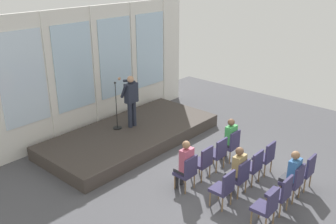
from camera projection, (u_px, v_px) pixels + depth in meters
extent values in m
plane|color=#4C4C51|center=(233.00, 183.00, 9.77)|extent=(14.12, 14.12, 0.00)
cube|color=silver|center=(95.00, 70.00, 12.36)|extent=(8.47, 0.10, 4.10)
cube|color=silver|center=(23.00, 79.00, 10.44)|extent=(1.38, 0.04, 2.68)
cube|color=silver|center=(51.00, 82.00, 11.14)|extent=(0.20, 0.08, 4.10)
cube|color=silver|center=(74.00, 67.00, 11.63)|extent=(1.38, 0.04, 2.68)
cube|color=silver|center=(96.00, 71.00, 12.32)|extent=(0.20, 0.08, 4.10)
cube|color=silver|center=(116.00, 58.00, 12.81)|extent=(1.38, 0.04, 2.68)
cube|color=silver|center=(134.00, 61.00, 13.50)|extent=(0.20, 0.08, 4.10)
cube|color=silver|center=(150.00, 50.00, 13.99)|extent=(1.38, 0.04, 2.68)
cube|color=silver|center=(165.00, 53.00, 14.68)|extent=(0.20, 0.08, 4.10)
cube|color=#3F3833|center=(132.00, 135.00, 12.03)|extent=(5.71, 2.67, 0.40)
cylinder|color=#232838|center=(130.00, 115.00, 12.00)|extent=(0.14, 0.14, 0.83)
cylinder|color=#232838|center=(134.00, 114.00, 12.12)|extent=(0.14, 0.14, 0.83)
cube|color=#232838|center=(131.00, 93.00, 11.79)|extent=(0.42, 0.22, 0.62)
cube|color=maroon|center=(129.00, 90.00, 11.84)|extent=(0.06, 0.01, 0.37)
sphere|color=tan|center=(130.00, 79.00, 11.64)|extent=(0.21, 0.21, 0.21)
cylinder|color=#232838|center=(124.00, 91.00, 11.64)|extent=(0.09, 0.28, 0.45)
cylinder|color=#232838|center=(131.00, 82.00, 11.87)|extent=(0.15, 0.36, 0.15)
cylinder|color=#232838|center=(127.00, 81.00, 11.90)|extent=(0.11, 0.34, 0.15)
sphere|color=tan|center=(119.00, 79.00, 11.98)|extent=(0.10, 0.10, 0.10)
cylinder|color=black|center=(117.00, 128.00, 12.05)|extent=(0.28, 0.28, 0.03)
cylinder|color=black|center=(116.00, 106.00, 11.78)|extent=(0.02, 0.02, 1.45)
sphere|color=#262626|center=(115.00, 83.00, 11.50)|extent=(0.07, 0.07, 0.07)
cylinder|color=olive|center=(184.00, 176.00, 9.72)|extent=(0.04, 0.04, 0.40)
cylinder|color=olive|center=(175.00, 182.00, 9.46)|extent=(0.04, 0.04, 0.40)
cylinder|color=olive|center=(194.00, 181.00, 9.51)|extent=(0.04, 0.04, 0.40)
cylinder|color=olive|center=(185.00, 187.00, 9.26)|extent=(0.04, 0.04, 0.40)
cube|color=#383356|center=(185.00, 173.00, 9.40)|extent=(0.46, 0.44, 0.08)
cube|color=#383356|center=(191.00, 166.00, 9.18)|extent=(0.46, 0.06, 0.46)
cylinder|color=#2D2D33|center=(177.00, 180.00, 9.53)|extent=(0.10, 0.10, 0.44)
cylinder|color=#2D2D33|center=(181.00, 177.00, 9.65)|extent=(0.10, 0.10, 0.44)
cube|color=#2D2D33|center=(183.00, 170.00, 9.41)|extent=(0.34, 0.36, 0.12)
cube|color=#B24C66|center=(187.00, 159.00, 9.22)|extent=(0.36, 0.20, 0.57)
sphere|color=#8C6647|center=(186.00, 145.00, 9.08)|extent=(0.20, 0.20, 0.20)
cylinder|color=olive|center=(199.00, 166.00, 10.18)|extent=(0.04, 0.04, 0.40)
cylinder|color=olive|center=(191.00, 172.00, 9.93)|extent=(0.04, 0.04, 0.40)
cylinder|color=olive|center=(210.00, 171.00, 9.97)|extent=(0.04, 0.04, 0.40)
cylinder|color=olive|center=(202.00, 176.00, 9.72)|extent=(0.04, 0.04, 0.40)
cube|color=#383356|center=(201.00, 163.00, 9.86)|extent=(0.46, 0.44, 0.08)
cube|color=#383356|center=(207.00, 156.00, 9.65)|extent=(0.46, 0.06, 0.46)
cylinder|color=olive|center=(214.00, 158.00, 10.65)|extent=(0.04, 0.04, 0.40)
cylinder|color=olive|center=(206.00, 162.00, 10.40)|extent=(0.04, 0.04, 0.40)
cylinder|color=olive|center=(224.00, 161.00, 10.44)|extent=(0.04, 0.04, 0.40)
cylinder|color=olive|center=(216.00, 166.00, 10.19)|extent=(0.04, 0.04, 0.40)
cube|color=#383356|center=(215.00, 154.00, 10.33)|extent=(0.46, 0.44, 0.08)
cube|color=#383356|center=(222.00, 147.00, 10.11)|extent=(0.46, 0.06, 0.46)
cylinder|color=olive|center=(227.00, 149.00, 11.11)|extent=(0.04, 0.04, 0.40)
cylinder|color=olive|center=(220.00, 154.00, 10.86)|extent=(0.04, 0.04, 0.40)
cylinder|color=olive|center=(237.00, 153.00, 10.90)|extent=(0.04, 0.04, 0.40)
cylinder|color=olive|center=(230.00, 157.00, 10.65)|extent=(0.04, 0.04, 0.40)
cube|color=#383356|center=(229.00, 146.00, 10.79)|extent=(0.46, 0.44, 0.08)
cube|color=#383356|center=(235.00, 139.00, 10.58)|extent=(0.46, 0.06, 0.46)
cylinder|color=#2D2D33|center=(221.00, 152.00, 10.92)|extent=(0.10, 0.10, 0.44)
cylinder|color=#2D2D33|center=(225.00, 150.00, 11.05)|extent=(0.10, 0.10, 0.44)
cube|color=#2D2D33|center=(227.00, 143.00, 10.81)|extent=(0.34, 0.36, 0.12)
cube|color=green|center=(231.00, 134.00, 10.62)|extent=(0.36, 0.20, 0.52)
sphere|color=brown|center=(231.00, 122.00, 10.50)|extent=(0.20, 0.20, 0.20)
cylinder|color=olive|center=(219.00, 192.00, 9.05)|extent=(0.04, 0.04, 0.40)
cylinder|color=olive|center=(210.00, 198.00, 8.80)|extent=(0.04, 0.04, 0.40)
cylinder|color=olive|center=(231.00, 197.00, 8.84)|extent=(0.04, 0.04, 0.40)
cylinder|color=olive|center=(222.00, 204.00, 8.59)|extent=(0.04, 0.04, 0.40)
cube|color=#383356|center=(221.00, 189.00, 8.73)|extent=(0.46, 0.44, 0.08)
cube|color=#383356|center=(229.00, 182.00, 8.51)|extent=(0.46, 0.06, 0.46)
cylinder|color=olive|center=(234.00, 181.00, 9.51)|extent=(0.04, 0.04, 0.40)
cylinder|color=olive|center=(226.00, 187.00, 9.26)|extent=(0.04, 0.04, 0.40)
cylinder|color=olive|center=(246.00, 186.00, 9.30)|extent=(0.04, 0.04, 0.40)
cylinder|color=olive|center=(238.00, 192.00, 9.05)|extent=(0.04, 0.04, 0.40)
cube|color=#383356|center=(236.00, 178.00, 9.19)|extent=(0.46, 0.44, 0.08)
cube|color=#383356|center=(244.00, 171.00, 8.98)|extent=(0.46, 0.06, 0.46)
cylinder|color=#2D2D33|center=(228.00, 184.00, 9.32)|extent=(0.10, 0.10, 0.44)
cylinder|color=#2D2D33|center=(232.00, 181.00, 9.45)|extent=(0.10, 0.10, 0.44)
cube|color=#2D2D33|center=(235.00, 175.00, 9.21)|extent=(0.34, 0.36, 0.12)
cube|color=#997F4C|center=(239.00, 165.00, 9.03)|extent=(0.36, 0.20, 0.51)
sphere|color=brown|center=(240.00, 151.00, 8.90)|extent=(0.20, 0.20, 0.20)
cylinder|color=olive|center=(247.00, 171.00, 9.98)|extent=(0.04, 0.04, 0.40)
cylinder|color=olive|center=(240.00, 176.00, 9.73)|extent=(0.04, 0.04, 0.40)
cylinder|color=olive|center=(259.00, 175.00, 9.77)|extent=(0.04, 0.04, 0.40)
cylinder|color=olive|center=(252.00, 181.00, 9.52)|extent=(0.04, 0.04, 0.40)
cube|color=#383356|center=(250.00, 167.00, 9.66)|extent=(0.46, 0.44, 0.08)
cube|color=#383356|center=(258.00, 161.00, 9.44)|extent=(0.46, 0.06, 0.46)
cylinder|color=olive|center=(260.00, 161.00, 10.44)|extent=(0.04, 0.04, 0.40)
cylinder|color=olive|center=(253.00, 166.00, 10.19)|extent=(0.04, 0.04, 0.40)
cylinder|color=olive|center=(271.00, 165.00, 10.24)|extent=(0.04, 0.04, 0.40)
cylinder|color=olive|center=(265.00, 171.00, 9.98)|extent=(0.04, 0.04, 0.40)
cube|color=#383356|center=(263.00, 158.00, 10.13)|extent=(0.46, 0.44, 0.08)
cube|color=#383356|center=(270.00, 151.00, 9.91)|extent=(0.46, 0.06, 0.46)
cylinder|color=olive|center=(259.00, 210.00, 8.38)|extent=(0.04, 0.04, 0.40)
cylinder|color=olive|center=(251.00, 218.00, 8.13)|extent=(0.04, 0.04, 0.40)
cylinder|color=olive|center=(274.00, 217.00, 8.17)|extent=(0.04, 0.04, 0.40)
cube|color=#383356|center=(263.00, 208.00, 8.06)|extent=(0.46, 0.44, 0.08)
cube|color=#383356|center=(273.00, 201.00, 7.84)|extent=(0.46, 0.06, 0.46)
cylinder|color=olive|center=(273.00, 197.00, 8.84)|extent=(0.04, 0.04, 0.40)
cylinder|color=olive|center=(266.00, 204.00, 8.59)|extent=(0.04, 0.04, 0.40)
cylinder|color=olive|center=(287.00, 203.00, 8.63)|extent=(0.04, 0.04, 0.40)
cylinder|color=olive|center=(280.00, 210.00, 8.38)|extent=(0.04, 0.04, 0.40)
cube|color=#383356|center=(278.00, 195.00, 8.53)|extent=(0.46, 0.44, 0.08)
cube|color=#383356|center=(287.00, 187.00, 8.31)|extent=(0.46, 0.06, 0.46)
cylinder|color=olive|center=(286.00, 186.00, 9.31)|extent=(0.04, 0.04, 0.40)
cylinder|color=olive|center=(279.00, 192.00, 9.06)|extent=(0.04, 0.04, 0.40)
cylinder|color=olive|center=(299.00, 191.00, 9.10)|extent=(0.04, 0.04, 0.40)
cylinder|color=olive|center=(293.00, 197.00, 8.85)|extent=(0.04, 0.04, 0.40)
cube|color=#383356|center=(291.00, 183.00, 8.99)|extent=(0.46, 0.44, 0.08)
cube|color=#383356|center=(300.00, 176.00, 8.78)|extent=(0.46, 0.06, 0.46)
cylinder|color=#2D2D33|center=(281.00, 189.00, 9.12)|extent=(0.10, 0.10, 0.44)
cylinder|color=#2D2D33|center=(284.00, 186.00, 9.25)|extent=(0.10, 0.10, 0.44)
cube|color=#2D2D33|center=(288.00, 180.00, 9.01)|extent=(0.34, 0.36, 0.12)
cube|color=#3366A5|center=(295.00, 169.00, 8.82)|extent=(0.36, 0.20, 0.52)
sphere|color=#8C6647|center=(296.00, 155.00, 8.70)|extent=(0.20, 0.20, 0.20)
cylinder|color=olive|center=(297.00, 175.00, 9.78)|extent=(0.04, 0.04, 0.40)
cylinder|color=olive|center=(291.00, 180.00, 9.52)|extent=(0.04, 0.04, 0.40)
cylinder|color=olive|center=(310.00, 180.00, 9.57)|extent=(0.04, 0.04, 0.40)
cylinder|color=olive|center=(304.00, 185.00, 9.32)|extent=(0.04, 0.04, 0.40)
cube|color=#383356|center=(302.00, 172.00, 9.46)|extent=(0.46, 0.44, 0.08)
cube|color=#383356|center=(311.00, 165.00, 9.24)|extent=(0.46, 0.06, 0.46)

